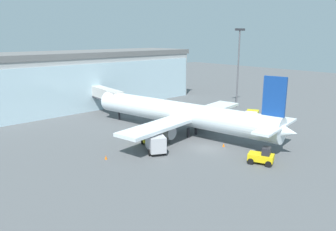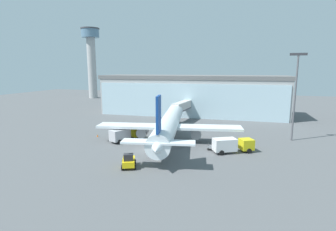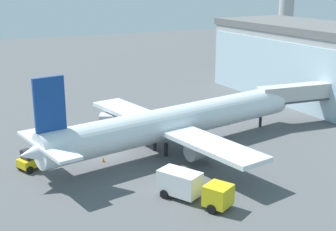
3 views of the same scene
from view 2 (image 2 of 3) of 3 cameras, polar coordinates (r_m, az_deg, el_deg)
ground at (r=49.12m, az=-5.13°, el=-7.50°), size 240.00×240.00×0.00m
terminal_building at (r=87.01m, az=5.26°, el=4.49°), size 60.38×18.15×12.80m
jet_bridge at (r=75.86m, az=3.36°, el=2.06°), size 3.41×13.76×5.62m
control_tower at (r=141.52m, az=-16.36°, el=12.62°), size 9.17×9.17×35.00m
apron_light_mast at (r=59.51m, az=26.02°, el=5.12°), size 3.20×0.40×17.97m
airplane at (r=54.75m, az=0.29°, el=-1.86°), size 29.70×38.89×10.98m
catering_truck at (r=55.47m, az=-9.31°, el=-3.97°), size 5.07×7.55×2.65m
fuel_truck at (r=48.46m, az=13.71°, el=-6.19°), size 7.46×5.43×2.65m
baggage_cart at (r=49.27m, az=10.32°, el=-6.96°), size 3.17×2.43×1.50m
pushback_tug at (r=40.82m, az=-8.56°, el=-9.83°), size 3.19×3.65×2.30m
safety_cone_nose at (r=47.13m, az=-2.83°, el=-7.89°), size 0.36×0.36×0.55m
safety_cone_wingtip at (r=60.22m, az=-15.10°, el=-4.24°), size 0.36×0.36×0.55m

